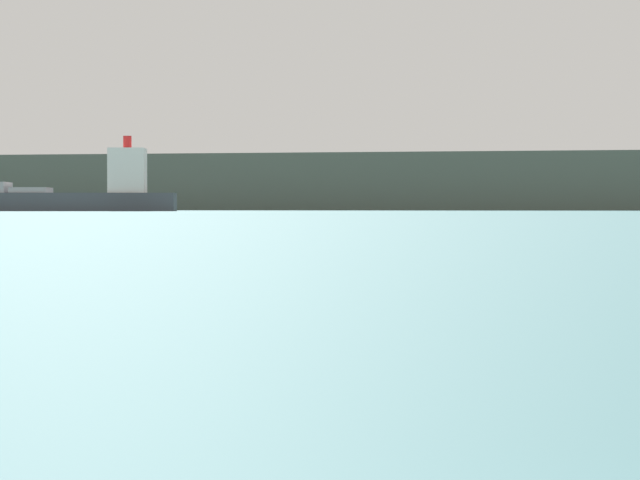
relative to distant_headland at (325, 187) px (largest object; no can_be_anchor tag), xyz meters
name	(u,v)px	position (x,y,z in m)	size (l,w,h in m)	color
distant_headland	(325,187)	(0.00, 0.00, 0.00)	(1103.72, 489.93, 32.62)	#4C564C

